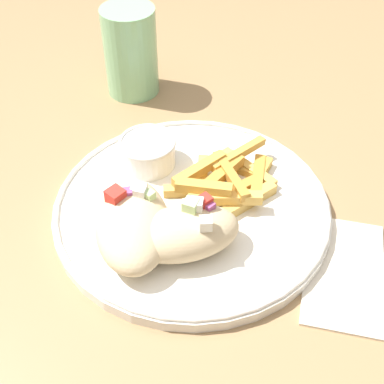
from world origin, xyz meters
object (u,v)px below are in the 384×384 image
(pita_sandwich_near, at_px, (184,232))
(sauce_ramekin, at_px, (150,149))
(fries_pile, at_px, (228,182))
(water_glass, at_px, (131,55))
(plate, at_px, (192,207))
(pita_sandwich_far, at_px, (132,224))

(pita_sandwich_near, xyz_separation_m, sauce_ramekin, (0.09, 0.11, -0.00))
(fries_pile, distance_m, water_glass, 0.27)
(pita_sandwich_near, relative_size, fries_pile, 0.95)
(plate, relative_size, pita_sandwich_far, 2.10)
(plate, bearing_deg, pita_sandwich_far, 163.22)
(pita_sandwich_far, bearing_deg, pita_sandwich_near, -108.52)
(pita_sandwich_near, distance_m, sauce_ramekin, 0.15)
(pita_sandwich_far, xyz_separation_m, sauce_ramekin, (0.11, 0.06, -0.00))
(fries_pile, relative_size, water_glass, 1.09)
(pita_sandwich_near, height_order, pita_sandwich_far, pita_sandwich_near)
(pita_sandwich_near, distance_m, fries_pile, 0.10)
(plate, xyz_separation_m, fries_pile, (0.04, -0.02, 0.02))
(pita_sandwich_near, bearing_deg, plate, 68.53)
(pita_sandwich_far, distance_m, water_glass, 0.31)
(pita_sandwich_far, height_order, sauce_ramekin, pita_sandwich_far)
(plate, bearing_deg, water_glass, 51.58)
(plate, height_order, fries_pile, fries_pile)
(pita_sandwich_near, height_order, fries_pile, pita_sandwich_near)
(pita_sandwich_near, distance_m, pita_sandwich_far, 0.06)
(pita_sandwich_near, xyz_separation_m, fries_pile, (0.10, 0.01, -0.01))
(pita_sandwich_near, bearing_deg, fries_pile, 46.61)
(pita_sandwich_near, relative_size, water_glass, 1.03)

